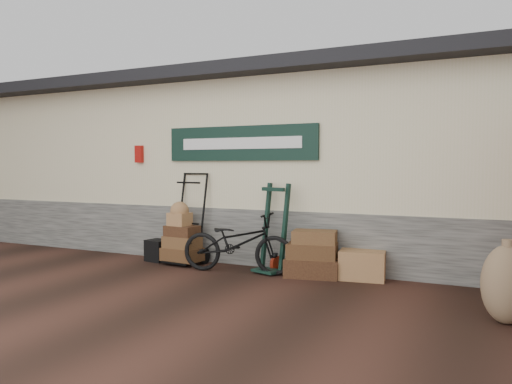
% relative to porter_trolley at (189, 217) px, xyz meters
% --- Properties ---
extents(ground, '(80.00, 80.00, 0.00)m').
position_rel_porter_trolley_xyz_m(ground, '(1.15, -0.77, -0.75)').
color(ground, black).
rests_on(ground, ground).
extents(station_building, '(14.40, 4.10, 3.20)m').
position_rel_porter_trolley_xyz_m(station_building, '(1.15, 1.97, 0.86)').
color(station_building, '#4C4C47').
rests_on(station_building, ground).
extents(porter_trolley, '(0.81, 0.64, 1.51)m').
position_rel_porter_trolley_xyz_m(porter_trolley, '(0.00, 0.00, 0.00)').
color(porter_trolley, black).
rests_on(porter_trolley, ground).
extents(green_barrow, '(0.58, 0.53, 1.33)m').
position_rel_porter_trolley_xyz_m(green_barrow, '(1.54, -0.07, -0.09)').
color(green_barrow, black).
rests_on(green_barrow, ground).
extents(suitcase_stack, '(0.84, 0.62, 0.68)m').
position_rel_porter_trolley_xyz_m(suitcase_stack, '(2.16, -0.09, -0.41)').
color(suitcase_stack, '#361C11').
rests_on(suitcase_stack, ground).
extents(wicker_hamper, '(0.67, 0.49, 0.41)m').
position_rel_porter_trolley_xyz_m(wicker_hamper, '(2.86, 0.04, -0.55)').
color(wicker_hamper, brown).
rests_on(wicker_hamper, ground).
extents(black_trunk, '(0.40, 0.36, 0.36)m').
position_rel_porter_trolley_xyz_m(black_trunk, '(-0.56, -0.09, -0.58)').
color(black_trunk, black).
rests_on(black_trunk, ground).
extents(bicycle, '(0.85, 1.79, 1.00)m').
position_rel_porter_trolley_xyz_m(bicycle, '(1.08, -0.33, -0.25)').
color(bicycle, black).
rests_on(bicycle, ground).
extents(burlap_sack_right, '(0.58, 0.51, 0.80)m').
position_rel_porter_trolley_xyz_m(burlap_sack_right, '(4.64, -1.29, -0.35)').
color(burlap_sack_right, brown).
rests_on(burlap_sack_right, ground).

